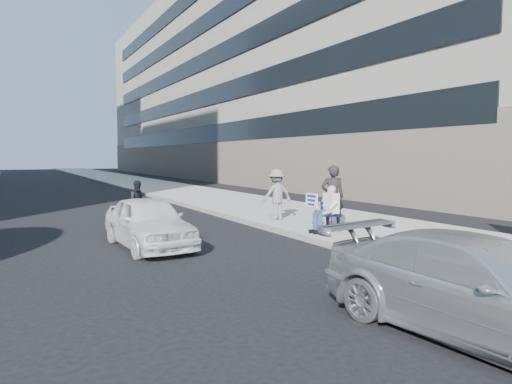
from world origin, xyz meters
TOP-DOWN VIEW (x-y plane):
  - ground at (0.00, 0.00)m, footprint 160.00×160.00m
  - near_sidewalk at (4.00, 20.00)m, footprint 5.00×120.00m
  - near_building at (17.00, 32.00)m, footprint 14.00×70.00m
  - seated_protester at (2.29, 2.08)m, footprint 0.83×1.11m
  - jogger at (2.37, 4.92)m, footprint 1.13×0.69m
  - pedestrian_woman at (2.92, 2.64)m, footprint 0.81×0.71m
  - parked_sedan at (-0.35, -4.53)m, footprint 2.28×4.53m
  - white_sedan_near at (-2.44, 3.11)m, footprint 1.67×3.80m
  - motorcycle at (-1.51, 7.81)m, footprint 0.69×2.04m

SIDE VIEW (x-z plane):
  - ground at x=0.00m, z-range 0.00..0.00m
  - near_sidewalk at x=4.00m, z-range 0.00..0.15m
  - parked_sedan at x=-0.35m, z-range 0.00..1.26m
  - white_sedan_near at x=-2.44m, z-range 0.00..1.27m
  - motorcycle at x=-1.51m, z-range -0.08..1.35m
  - seated_protester at x=2.29m, z-range 0.22..1.53m
  - jogger at x=2.37m, z-range 0.15..1.84m
  - pedestrian_woman at x=2.92m, z-range 0.15..2.01m
  - near_building at x=17.00m, z-range 0.00..20.00m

